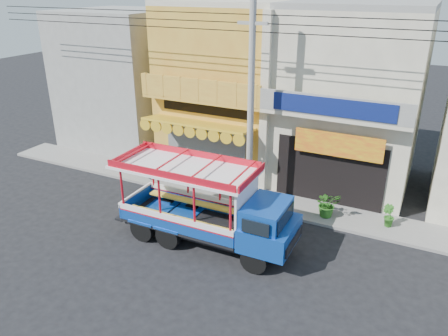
# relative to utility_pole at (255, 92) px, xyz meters

# --- Properties ---
(ground) EXTENTS (90.00, 90.00, 0.00)m
(ground) POSITION_rel_utility_pole_xyz_m (0.85, -3.30, -5.03)
(ground) COLOR black
(ground) RESTS_ON ground
(sidewalk) EXTENTS (30.00, 2.00, 0.12)m
(sidewalk) POSITION_rel_utility_pole_xyz_m (0.85, 0.70, -4.97)
(sidewalk) COLOR slate
(sidewalk) RESTS_ON ground
(shophouse_left) EXTENTS (6.00, 7.50, 8.24)m
(shophouse_left) POSITION_rel_utility_pole_xyz_m (-3.15, 4.66, -0.92)
(shophouse_left) COLOR #C4882B
(shophouse_left) RESTS_ON ground
(shophouse_right) EXTENTS (6.00, 6.75, 8.24)m
(shophouse_right) POSITION_rel_utility_pole_xyz_m (2.85, 4.66, -0.93)
(shophouse_right) COLOR #B3AB92
(shophouse_right) RESTS_ON ground
(party_pilaster) EXTENTS (0.35, 0.30, 8.00)m
(party_pilaster) POSITION_rel_utility_pole_xyz_m (-0.15, 1.55, -1.03)
(party_pilaster) COLOR #B3AB92
(party_pilaster) RESTS_ON ground
(filler_building_left) EXTENTS (6.00, 6.00, 7.60)m
(filler_building_left) POSITION_rel_utility_pole_xyz_m (-10.15, 4.70, -1.23)
(filler_building_left) COLOR gray
(filler_building_left) RESTS_ON ground
(utility_pole) EXTENTS (28.00, 0.26, 9.00)m
(utility_pole) POSITION_rel_utility_pole_xyz_m (0.00, 0.00, 0.00)
(utility_pole) COLOR gray
(utility_pole) RESTS_ON ground
(songthaew_truck) EXTENTS (6.79, 2.36, 3.16)m
(songthaew_truck) POSITION_rel_utility_pole_xyz_m (0.09, -3.36, -3.51)
(songthaew_truck) COLOR black
(songthaew_truck) RESTS_ON ground
(green_sign) EXTENTS (0.65, 0.49, 1.02)m
(green_sign) POSITION_rel_utility_pole_xyz_m (-5.60, 0.40, -4.48)
(green_sign) COLOR black
(green_sign) RESTS_ON sidewalk
(potted_plant_a) EXTENTS (1.29, 1.24, 1.10)m
(potted_plant_a) POSITION_rel_utility_pole_xyz_m (3.17, 0.42, -4.36)
(potted_plant_a) COLOR #29661D
(potted_plant_a) RESTS_ON sidewalk
(potted_plant_b) EXTENTS (0.62, 0.59, 0.89)m
(potted_plant_b) POSITION_rel_utility_pole_xyz_m (5.51, 0.72, -4.47)
(potted_plant_b) COLOR #29661D
(potted_plant_b) RESTS_ON sidewalk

